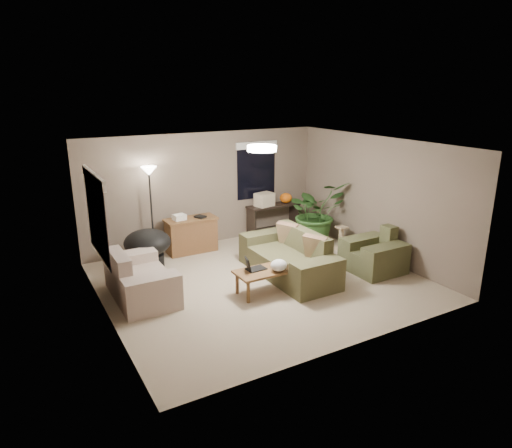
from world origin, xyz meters
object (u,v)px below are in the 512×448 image
papasan_chair (148,247)px  cat_scratching_post (341,239)px  loveseat (139,281)px  floor_lamp (150,182)px  houseplant (315,219)px  desk (191,235)px  console_table (273,217)px  coffee_table (264,273)px  main_sofa (290,260)px  armchair (374,256)px

papasan_chair → cat_scratching_post: 4.16m
loveseat → papasan_chair: 1.27m
floor_lamp → houseplant: size_ratio=1.33×
desk → console_table: size_ratio=0.85×
desk → floor_lamp: size_ratio=0.58×
coffee_table → cat_scratching_post: cat_scratching_post is taller
coffee_table → desk: desk is taller
floor_lamp → cat_scratching_post: floor_lamp is taller
loveseat → houseplant: houseplant is taller
papasan_chair → houseplant: 3.79m
loveseat → desk: size_ratio=1.45×
loveseat → console_table: loveseat is taller
console_table → floor_lamp: size_ratio=0.68×
desk → houseplant: houseplant is taller
houseplant → papasan_chair: bearing=175.0°
main_sofa → cat_scratching_post: main_sofa is taller
armchair → desk: bearing=134.7°
coffee_table → console_table: bearing=55.6°
main_sofa → houseplant: size_ratio=1.53×
armchair → console_table: armchair is taller
loveseat → cat_scratching_post: 4.55m
floor_lamp → main_sofa: bearing=-48.8°
desk → main_sofa: bearing=-61.4°
coffee_table → cat_scratching_post: 2.85m
main_sofa → floor_lamp: size_ratio=1.15×
loveseat → papasan_chair: size_ratio=1.61×
console_table → houseplant: bearing=-61.4°
console_table → houseplant: houseplant is taller
desk → floor_lamp: bearing=171.7°
floor_lamp → papasan_chair: bearing=-116.0°
loveseat → console_table: 4.16m
floor_lamp → houseplant: 3.75m
coffee_table → houseplant: size_ratio=0.69×
console_table → cat_scratching_post: 1.77m
desk → houseplant: bearing=-17.5°
main_sofa → loveseat: size_ratio=1.37×
papasan_chair → cat_scratching_post: papasan_chair is taller
armchair → console_table: bearing=100.8°
armchair → cat_scratching_post: size_ratio=2.00×
coffee_table → console_table: size_ratio=0.77×
floor_lamp → cat_scratching_post: size_ratio=3.82×
loveseat → cat_scratching_post: (4.55, 0.23, -0.08)m
main_sofa → console_table: bearing=65.9°
armchair → floor_lamp: size_ratio=0.52×
armchair → cat_scratching_post: (0.25, 1.28, -0.08)m
armchair → desk: (-2.69, 2.72, 0.08)m
coffee_table → cat_scratching_post: size_ratio=2.00×
houseplant → cat_scratching_post: size_ratio=2.88×
loveseat → desk: 2.31m
papasan_chair → loveseat: bearing=-113.4°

